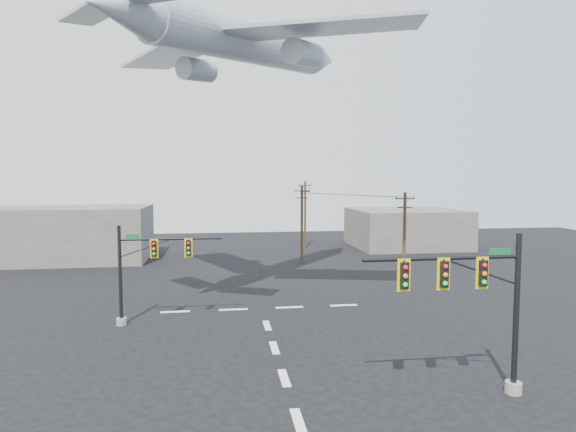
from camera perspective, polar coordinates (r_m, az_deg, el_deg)
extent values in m
plane|color=black|center=(23.54, -0.45, -18.65)|extent=(120.00, 120.00, 0.00)
cube|color=silver|center=(19.96, 1.23, -23.11)|extent=(0.40, 2.00, 0.01)
cube|color=silver|center=(23.54, -0.45, -18.63)|extent=(0.40, 2.00, 0.01)
cube|color=silver|center=(27.23, -1.63, -15.34)|extent=(0.40, 2.00, 0.01)
cube|color=silver|center=(31.00, -2.49, -12.84)|extent=(0.40, 2.00, 0.01)
cube|color=silver|center=(34.84, -13.22, -10.99)|extent=(2.00, 0.40, 0.01)
cube|color=silver|center=(34.71, -6.51, -10.95)|extent=(2.00, 0.40, 0.01)
cube|color=silver|center=(35.04, 0.16, -10.77)|extent=(2.00, 0.40, 0.01)
cube|color=silver|center=(35.82, 6.61, -10.46)|extent=(2.00, 0.40, 0.01)
cylinder|color=gray|center=(24.05, 25.15, -17.94)|extent=(0.70, 0.70, 0.50)
cylinder|color=black|center=(23.03, 25.42, -10.47)|extent=(0.24, 0.24, 6.96)
cylinder|color=black|center=(20.84, 17.82, -4.80)|extent=(6.81, 0.16, 0.16)
cylinder|color=black|center=(21.74, 21.84, -6.13)|extent=(3.61, 0.08, 0.08)
cube|color=black|center=(21.62, 22.03, -6.27)|extent=(0.34, 0.30, 1.09)
cube|color=#D9BF0C|center=(21.63, 22.01, -6.26)|extent=(0.55, 0.04, 1.34)
sphere|color=red|center=(21.41, 22.29, -5.43)|extent=(0.20, 0.20, 0.20)
sphere|color=orange|center=(21.47, 22.26, -6.35)|extent=(0.20, 0.20, 0.20)
sphere|color=#0DD52E|center=(21.54, 22.23, -7.26)|extent=(0.20, 0.20, 0.20)
cube|color=black|center=(20.82, 17.95, -6.57)|extent=(0.34, 0.30, 1.09)
cube|color=#D9BF0C|center=(20.84, 17.93, -6.56)|extent=(0.55, 0.04, 1.34)
sphere|color=red|center=(20.61, 18.19, -5.70)|extent=(0.20, 0.20, 0.20)
sphere|color=orange|center=(20.67, 18.16, -6.65)|extent=(0.20, 0.20, 0.20)
sphere|color=#0DD52E|center=(20.74, 18.14, -7.60)|extent=(0.20, 0.20, 0.20)
cube|color=black|center=(20.14, 13.57, -6.85)|extent=(0.34, 0.30, 1.09)
cube|color=#D9BF0C|center=(20.16, 13.55, -6.84)|extent=(0.55, 0.04, 1.34)
sphere|color=red|center=(19.92, 13.77, -5.96)|extent=(0.20, 0.20, 0.20)
sphere|color=orange|center=(19.98, 13.75, -6.94)|extent=(0.20, 0.20, 0.20)
sphere|color=#0DD52E|center=(20.06, 13.73, -7.91)|extent=(0.20, 0.20, 0.20)
cube|color=#0D5B26|center=(21.97, 23.81, -3.84)|extent=(0.94, 0.04, 0.26)
cylinder|color=gray|center=(32.77, -19.13, -11.73)|extent=(0.63, 0.63, 0.45)
cylinder|color=black|center=(32.08, -19.27, -6.69)|extent=(0.22, 0.22, 6.32)
cylinder|color=black|center=(31.26, -13.65, -2.66)|extent=(6.35, 0.14, 0.14)
cylinder|color=black|center=(31.53, -16.51, -3.65)|extent=(3.35, 0.07, 0.07)
cube|color=black|center=(31.33, -15.59, -3.73)|extent=(0.31, 0.27, 0.99)
cube|color=#D9BF0C|center=(31.34, -15.58, -3.73)|extent=(0.50, 0.04, 1.22)
sphere|color=red|center=(31.13, -15.64, -3.20)|extent=(0.18, 0.18, 0.18)
sphere|color=orange|center=(31.18, -15.62, -3.78)|extent=(0.18, 0.18, 0.18)
sphere|color=#0DD52E|center=(31.22, -15.61, -4.35)|extent=(0.18, 0.18, 0.18)
cube|color=black|center=(31.12, -11.71, -3.71)|extent=(0.31, 0.27, 0.99)
cube|color=#D9BF0C|center=(31.14, -11.71, -3.71)|extent=(0.50, 0.04, 1.22)
sphere|color=red|center=(30.93, -11.74, -3.18)|extent=(0.18, 0.18, 0.18)
sphere|color=orange|center=(30.97, -11.73, -3.76)|extent=(0.18, 0.18, 0.18)
sphere|color=#0DD52E|center=(31.02, -11.72, -4.33)|extent=(0.18, 0.18, 0.18)
cube|color=#0D5B26|center=(31.50, -17.95, -2.29)|extent=(0.86, 0.04, 0.23)
cylinder|color=#47331E|center=(41.41, 13.61, -2.83)|extent=(0.27, 0.27, 8.07)
cube|color=#47331E|center=(41.11, 13.70, 2.01)|extent=(1.61, 0.40, 0.11)
cube|color=#47331E|center=(41.15, 13.68, 1.01)|extent=(1.25, 0.34, 0.11)
cylinder|color=black|center=(40.97, 12.72, 2.14)|extent=(0.09, 0.09, 0.11)
cylinder|color=black|center=(41.11, 13.70, 2.13)|extent=(0.09, 0.09, 0.11)
cylinder|color=black|center=(41.25, 14.68, 2.12)|extent=(0.09, 0.09, 0.11)
cylinder|color=#47331E|center=(52.19, 1.65, -1.01)|extent=(0.28, 0.28, 8.41)
cube|color=#47331E|center=(51.96, 1.66, 2.99)|extent=(1.64, 0.68, 0.11)
cube|color=#47331E|center=(51.99, 1.65, 2.16)|extent=(1.28, 0.55, 0.11)
cylinder|color=black|center=(52.10, 0.84, 3.10)|extent=(0.09, 0.09, 0.11)
cylinder|color=black|center=(51.96, 1.66, 3.09)|extent=(0.09, 0.09, 0.11)
cylinder|color=black|center=(51.84, 2.48, 3.09)|extent=(0.09, 0.09, 0.11)
cylinder|color=#47331E|center=(63.44, 2.04, 0.18)|extent=(0.30, 0.30, 8.84)
cube|color=#47331E|center=(63.26, 2.05, 3.63)|extent=(1.79, 0.52, 0.12)
cube|color=#47331E|center=(63.28, 2.04, 2.90)|extent=(1.40, 0.43, 0.12)
cylinder|color=black|center=(62.95, 1.37, 3.71)|extent=(0.10, 0.10, 0.12)
cylinder|color=black|center=(63.26, 2.05, 3.72)|extent=(0.10, 0.10, 0.12)
cylinder|color=black|center=(63.58, 2.71, 3.72)|extent=(0.10, 0.10, 0.12)
cylinder|color=black|center=(46.10, 6.09, 2.51)|extent=(6.50, 13.08, 0.03)
cylinder|color=black|center=(57.48, 1.10, 3.29)|extent=(2.34, 11.08, 0.03)
cylinder|color=black|center=(46.48, 7.85, 2.51)|extent=(6.43, 13.08, 0.03)
cylinder|color=black|center=(57.76, 2.63, 3.29)|extent=(2.43, 11.08, 0.03)
cylinder|color=#ABB0B7|center=(37.46, -4.62, 19.91)|extent=(14.62, 16.82, 4.80)
cone|color=#ABB0B7|center=(47.35, 4.09, 18.00)|extent=(5.21, 5.41, 3.41)
cone|color=#ABB0B7|center=(28.93, -19.34, 22.08)|extent=(4.96, 5.19, 3.11)
cube|color=#ABB0B7|center=(40.66, -13.90, 17.96)|extent=(9.15, 12.96, 0.63)
cube|color=#ABB0B7|center=(32.87, 4.27, 21.37)|extent=(13.00, 7.22, 0.63)
cylinder|color=#ABB0B7|center=(39.69, -10.74, 16.65)|extent=(3.34, 3.54, 1.98)
cylinder|color=#ABB0B7|center=(34.27, 1.79, 18.68)|extent=(3.34, 3.54, 1.98)
cube|color=#ABB0B7|center=(31.62, -22.36, 21.25)|extent=(4.45, 5.07, 0.36)
cube|color=slate|center=(59.30, -24.90, -1.93)|extent=(18.00, 10.00, 6.00)
cube|color=slate|center=(66.64, 13.82, -1.40)|extent=(14.00, 12.00, 5.00)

